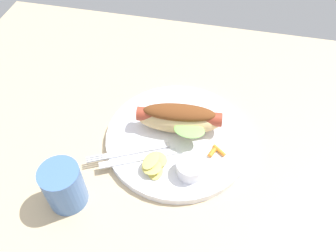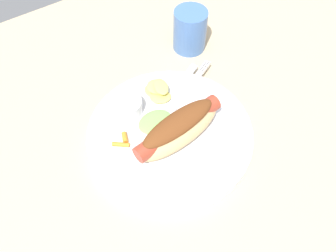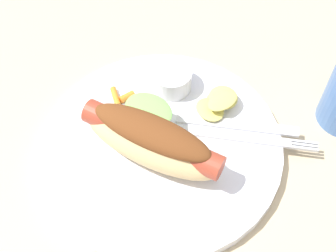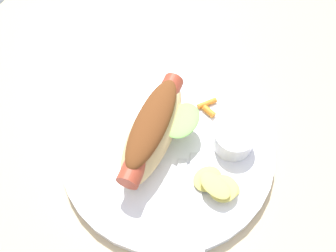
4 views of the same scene
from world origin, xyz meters
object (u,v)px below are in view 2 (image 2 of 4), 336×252
Objects in this scene: plate at (170,134)px; carrot_garnish at (123,141)px; fork at (188,89)px; drinking_cup at (190,30)px; chips_pile at (158,90)px; hot_dog at (178,128)px; knife at (177,90)px; sauce_ramekin at (127,106)px.

plate is 8.50cm from carrot_garnish.
drinking_cup is (8.34, 11.08, 2.64)cm from fork.
carrot_garnish is at bearing -152.02° from chips_pile.
drinking_cup is at bearing 43.16° from hot_dog.
carrot_garnish is (-8.19, 4.64, -2.72)cm from hot_dog.
knife is 15.06cm from carrot_garnish.
sauce_ramekin is 0.80× the size of chips_pile.
plate is 4.38× the size of chips_pile.
drinking_cup reaches higher than sauce_ramekin.
sauce_ramekin is (-3.90, 7.89, 2.22)cm from plate.
sauce_ramekin is 1.55× the size of carrot_garnish.
fork is (8.26, 6.06, 1.00)cm from plate.
sauce_ramekin reaches higher than plate.
knife is 2.25× the size of chips_pile.
hot_dog is 10.98cm from chips_pile.
carrot_garnish is at bearing -127.78° from sauce_ramekin.
plate is 9.61cm from knife.
hot_dog is 1.96× the size of drinking_cup.
sauce_ramekin is at bearing -155.70° from drinking_cup.
hot_dog is 5.07× the size of carrot_garnish.
carrot_garnish is at bearing 162.07° from plate.
drinking_cup reaches higher than knife.
carrot_garnish is (-4.11, -5.30, -1.00)cm from sauce_ramekin.
carrot_garnish reaches higher than knife.
plate is 24.13cm from drinking_cup.
chips_pile is (2.89, 8.38, 1.83)cm from plate.
fork is (12.15, -1.83, -1.22)cm from sauce_ramekin.
sauce_ramekin is at bearing 52.22° from carrot_garnish.
drinking_cup reaches higher than plate.
knife reaches higher than plate.
fork is at bearing -8.56° from sauce_ramekin.
drinking_cup is (10.25, 10.00, 2.66)cm from knife.
chips_pile reaches higher than carrot_garnish.
plate is 9.05cm from chips_pile.
sauce_ramekin reaches higher than fork.
chips_pile is (6.79, 0.49, -0.39)cm from sauce_ramekin.
knife is at bearing 48.39° from plate.
knife is (10.24, -0.74, -1.24)cm from sauce_ramekin.
sauce_ramekin is 10.35cm from knife.
plate is at bearing -17.93° from carrot_garnish.
chips_pile is at bearing 70.96° from plate.
hot_dog reaches higher than plate.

